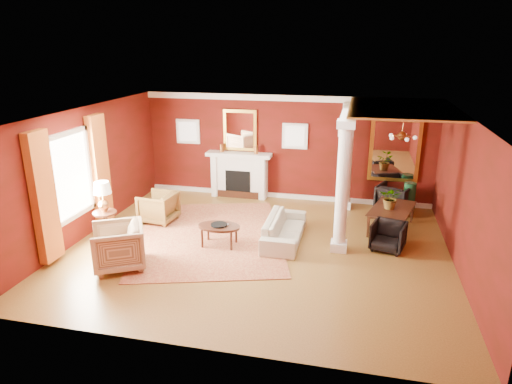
% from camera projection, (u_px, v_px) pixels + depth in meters
% --- Properties ---
extents(ground, '(8.00, 8.00, 0.00)m').
position_uv_depth(ground, '(258.00, 248.00, 9.87)').
color(ground, brown).
rests_on(ground, ground).
extents(room_shell, '(8.04, 7.04, 2.92)m').
position_uv_depth(room_shell, '(258.00, 158.00, 9.23)').
color(room_shell, '#63100D').
rests_on(room_shell, ground).
extents(fireplace, '(1.85, 0.42, 1.29)m').
position_uv_depth(fireplace, '(239.00, 175.00, 13.01)').
color(fireplace, white).
rests_on(fireplace, ground).
extents(overmantel_mirror, '(0.95, 0.07, 1.15)m').
position_uv_depth(overmantel_mirror, '(240.00, 130.00, 12.74)').
color(overmantel_mirror, gold).
rests_on(overmantel_mirror, fireplace).
extents(flank_window_left, '(0.70, 0.07, 0.70)m').
position_uv_depth(flank_window_left, '(188.00, 131.00, 13.11)').
color(flank_window_left, white).
rests_on(flank_window_left, room_shell).
extents(flank_window_right, '(0.70, 0.07, 0.70)m').
position_uv_depth(flank_window_right, '(295.00, 136.00, 12.46)').
color(flank_window_right, white).
rests_on(flank_window_right, room_shell).
extents(left_window, '(0.21, 2.55, 2.60)m').
position_uv_depth(left_window, '(74.00, 182.00, 9.69)').
color(left_window, white).
rests_on(left_window, room_shell).
extents(column_front, '(0.36, 0.36, 2.80)m').
position_uv_depth(column_front, '(342.00, 187.00, 9.34)').
color(column_front, white).
rests_on(column_front, ground).
extents(column_back, '(0.36, 0.36, 2.80)m').
position_uv_depth(column_back, '(347.00, 156.00, 11.84)').
color(column_back, white).
rests_on(column_back, ground).
extents(header_beam, '(0.30, 3.20, 0.32)m').
position_uv_depth(header_beam, '(349.00, 117.00, 10.44)').
color(header_beam, white).
rests_on(header_beam, column_front).
extents(amber_ceiling, '(2.30, 3.40, 0.04)m').
position_uv_depth(amber_ceiling, '(403.00, 108.00, 9.98)').
color(amber_ceiling, gold).
rests_on(amber_ceiling, room_shell).
extents(dining_mirror, '(1.30, 0.07, 1.70)m').
position_uv_depth(dining_mirror, '(395.00, 150.00, 11.96)').
color(dining_mirror, gold).
rests_on(dining_mirror, room_shell).
extents(chandelier, '(0.60, 0.62, 0.75)m').
position_uv_depth(chandelier, '(402.00, 136.00, 10.21)').
color(chandelier, '#AF7037').
rests_on(chandelier, room_shell).
extents(crown_trim, '(8.00, 0.08, 0.16)m').
position_uv_depth(crown_trim, '(287.00, 98.00, 12.19)').
color(crown_trim, white).
rests_on(crown_trim, room_shell).
extents(base_trim, '(8.00, 0.08, 0.12)m').
position_uv_depth(base_trim, '(285.00, 196.00, 13.05)').
color(base_trim, white).
rests_on(base_trim, ground).
extents(rug, '(4.30, 5.01, 0.02)m').
position_uv_depth(rug, '(209.00, 236.00, 10.50)').
color(rug, maroon).
rests_on(rug, ground).
extents(sofa, '(0.57, 1.94, 0.76)m').
position_uv_depth(sofa, '(284.00, 225.00, 10.13)').
color(sofa, beige).
rests_on(sofa, ground).
extents(armchair_leopard, '(0.82, 0.87, 0.82)m').
position_uv_depth(armchair_leopard, '(158.00, 206.00, 11.23)').
color(armchair_leopard, black).
rests_on(armchair_leopard, ground).
extents(armchair_stripe, '(1.24, 1.26, 0.98)m').
position_uv_depth(armchair_stripe, '(118.00, 244.00, 8.90)').
color(armchair_stripe, tan).
rests_on(armchair_stripe, ground).
extents(coffee_table, '(0.93, 0.93, 0.47)m').
position_uv_depth(coffee_table, '(219.00, 227.00, 9.88)').
color(coffee_table, black).
rests_on(coffee_table, ground).
extents(coffee_book, '(0.16, 0.05, 0.22)m').
position_uv_depth(coffee_book, '(220.00, 220.00, 9.86)').
color(coffee_book, black).
rests_on(coffee_book, coffee_table).
extents(side_table, '(0.53, 0.53, 1.32)m').
position_uv_depth(side_table, '(103.00, 201.00, 10.16)').
color(side_table, black).
rests_on(side_table, ground).
extents(dining_table, '(0.94, 1.63, 0.86)m').
position_uv_depth(dining_table, '(393.00, 213.00, 10.71)').
color(dining_table, black).
rests_on(dining_table, ground).
extents(dining_chair_near, '(0.81, 0.78, 0.68)m').
position_uv_depth(dining_chair_near, '(388.00, 235.00, 9.71)').
color(dining_chair_near, black).
rests_on(dining_chair_near, ground).
extents(dining_chair_far, '(1.02, 0.99, 0.81)m').
position_uv_depth(dining_chair_far, '(394.00, 197.00, 11.89)').
color(dining_chair_far, black).
rests_on(dining_chair_far, ground).
extents(green_urn, '(0.34, 0.34, 0.82)m').
position_uv_depth(green_urn, '(409.00, 201.00, 11.84)').
color(green_urn, '#143F22').
rests_on(green_urn, ground).
extents(potted_plant, '(0.61, 0.65, 0.42)m').
position_uv_depth(potted_plant, '(392.00, 187.00, 10.49)').
color(potted_plant, '#26591E').
rests_on(potted_plant, dining_table).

